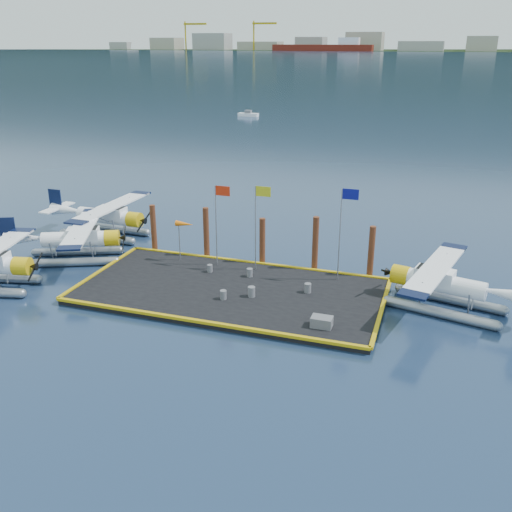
{
  "coord_description": "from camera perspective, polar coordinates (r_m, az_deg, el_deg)",
  "views": [
    {
      "loc": [
        12.64,
        -32.54,
        16.02
      ],
      "look_at": [
        1.14,
        2.0,
        2.16
      ],
      "focal_mm": 40.0,
      "sensor_mm": 36.0,
      "label": 1
    }
  ],
  "objects": [
    {
      "name": "drum_1",
      "position": [
        36.68,
        -3.29,
        -3.89
      ],
      "size": [
        0.42,
        0.42,
        0.6
      ],
      "primitive_type": "cylinder",
      "color": "#5F5E63",
      "rests_on": "dock"
    },
    {
      "name": "flagpole_blue",
      "position": [
        38.52,
        8.74,
        3.48
      ],
      "size": [
        1.14,
        0.08,
        6.5
      ],
      "color": "gray",
      "rests_on": "dock"
    },
    {
      "name": "piling_4",
      "position": [
        40.65,
        11.43,
        0.23
      ],
      "size": [
        0.44,
        0.44,
        4.0
      ],
      "primitive_type": "cylinder",
      "color": "#4C2215",
      "rests_on": "ground"
    },
    {
      "name": "piling_2",
      "position": [
        42.26,
        0.64,
        1.32
      ],
      "size": [
        0.44,
        0.44,
        3.8
      ],
      "primitive_type": "cylinder",
      "color": "#4C2215",
      "rests_on": "ground"
    },
    {
      "name": "dock_bumpers",
      "position": [
        38.2,
        -2.57,
        -3.17
      ],
      "size": [
        20.25,
        10.25,
        0.18
      ],
      "primitive_type": null,
      "color": "#C29C0B",
      "rests_on": "dock"
    },
    {
      "name": "piling_0",
      "position": [
        45.63,
        -10.2,
        2.61
      ],
      "size": [
        0.44,
        0.44,
        4.0
      ],
      "primitive_type": "cylinder",
      "color": "#4C2215",
      "rests_on": "ground"
    },
    {
      "name": "seaplane_b",
      "position": [
        45.68,
        -17.33,
        1.42
      ],
      "size": [
        9.41,
        9.89,
        3.61
      ],
      "rotation": [
        0.0,
        0.0,
        -1.16
      ],
      "color": "gray",
      "rests_on": "ground"
    },
    {
      "name": "windsock",
      "position": [
        42.38,
        -7.17,
        3.1
      ],
      "size": [
        1.4,
        0.44,
        3.12
      ],
      "color": "gray",
      "rests_on": "dock"
    },
    {
      "name": "seaplane_d",
      "position": [
        37.54,
        17.96,
        -2.85
      ],
      "size": [
        9.49,
        10.28,
        3.64
      ],
      "rotation": [
        0.0,
        0.0,
        1.34
      ],
      "color": "gray",
      "rests_on": "ground"
    },
    {
      "name": "drum_2",
      "position": [
        36.95,
        -0.46,
        -3.59
      ],
      "size": [
        0.48,
        0.48,
        0.68
      ],
      "primitive_type": "cylinder",
      "color": "#5F5E63",
      "rests_on": "dock"
    },
    {
      "name": "flagpole_red",
      "position": [
        40.97,
        -3.77,
        4.31
      ],
      "size": [
        1.14,
        0.08,
        6.0
      ],
      "color": "gray",
      "rests_on": "dock"
    },
    {
      "name": "piling_1",
      "position": [
        43.7,
        -4.99,
        2.18
      ],
      "size": [
        0.44,
        0.44,
        4.2
      ],
      "primitive_type": "cylinder",
      "color": "#4C2215",
      "rests_on": "ground"
    },
    {
      "name": "crate",
      "position": [
        33.45,
        6.59,
        -6.56
      ],
      "size": [
        1.22,
        0.82,
        0.61
      ],
      "primitive_type": "cube",
      "color": "#5F5E63",
      "rests_on": "dock"
    },
    {
      "name": "piling_3",
      "position": [
        41.2,
        5.94,
        1.05
      ],
      "size": [
        0.44,
        0.44,
        4.3
      ],
      "primitive_type": "cylinder",
      "color": "#4C2215",
      "rests_on": "ground"
    },
    {
      "name": "dock",
      "position": [
        38.32,
        -2.57,
        -3.57
      ],
      "size": [
        20.0,
        10.0,
        0.4
      ],
      "primitive_type": "cube",
      "color": "black",
      "rests_on": "ground"
    },
    {
      "name": "drum_0",
      "position": [
        40.96,
        -4.64,
        -1.24
      ],
      "size": [
        0.39,
        0.39,
        0.55
      ],
      "primitive_type": "cylinder",
      "color": "#5F5E63",
      "rests_on": "dock"
    },
    {
      "name": "seaplane_c",
      "position": [
        50.59,
        -14.59,
        3.64
      ],
      "size": [
        9.58,
        10.55,
        3.76
      ],
      "rotation": [
        0.0,
        0.0,
        -1.6
      ],
      "color": "gray",
      "rests_on": "ground"
    },
    {
      "name": "drum_4",
      "position": [
        37.69,
        5.2,
        -3.21
      ],
      "size": [
        0.45,
        0.45,
        0.63
      ],
      "primitive_type": "cylinder",
      "color": "#5F5E63",
      "rests_on": "dock"
    },
    {
      "name": "flagpole_yellow",
      "position": [
        39.94,
        0.22,
        4.09
      ],
      "size": [
        1.14,
        0.08,
        6.2
      ],
      "color": "gray",
      "rests_on": "dock"
    },
    {
      "name": "drum_5",
      "position": [
        40.03,
        -0.64,
        -1.67
      ],
      "size": [
        0.42,
        0.42,
        0.6
      ],
      "primitive_type": "cylinder",
      "color": "#5F5E63",
      "rests_on": "dock"
    },
    {
      "name": "ground",
      "position": [
        38.4,
        -2.56,
        -3.84
      ],
      "size": [
        4000.0,
        4000.0,
        0.0
      ],
      "primitive_type": "plane",
      "color": "#172A47",
      "rests_on": "ground"
    }
  ]
}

